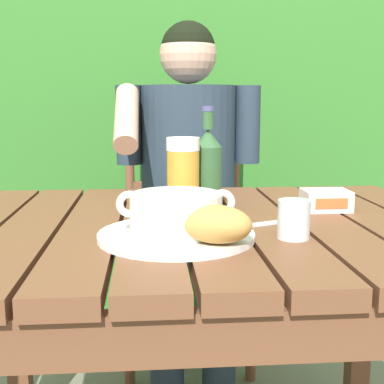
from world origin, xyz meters
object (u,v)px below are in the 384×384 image
object	(u,v)px
beer_bottle	(208,168)
chair_near_diner	(185,232)
table_knife	(245,226)
person_eating	(188,175)
butter_tub	(326,200)
serving_plate	(176,235)
water_glass_small	(294,219)
bread_roll	(216,224)
beer_glass	(183,176)
soup_bowl	(176,212)

from	to	relation	value
beer_bottle	chair_near_diner	bearing A→B (deg)	90.15
table_knife	beer_bottle	bearing A→B (deg)	106.52
person_eating	butter_tub	size ratio (longest dim) A/B	11.52
chair_near_diner	butter_tub	size ratio (longest dim) A/B	8.85
serving_plate	butter_tub	size ratio (longest dim) A/B	2.75
water_glass_small	table_knife	bearing A→B (deg)	130.42
butter_tub	table_knife	bearing A→B (deg)	-145.13
butter_tub	beer_bottle	bearing A→B (deg)	172.77
beer_bottle	table_knife	distance (m)	0.22
beer_bottle	table_knife	size ratio (longest dim) A/B	1.73
serving_plate	bread_roll	bearing A→B (deg)	-49.40
beer_glass	butter_tub	distance (m)	0.34
person_eating	table_knife	size ratio (longest dim) A/B	8.85
beer_glass	table_knife	distance (m)	0.20
serving_plate	soup_bowl	distance (m)	0.04
beer_glass	water_glass_small	distance (m)	0.30
soup_bowl	bread_roll	xyz separation A→B (m)	(0.07, -0.08, -0.01)
butter_tub	table_knife	world-z (taller)	butter_tub
chair_near_diner	butter_tub	distance (m)	0.86
beer_glass	beer_bottle	size ratio (longest dim) A/B	0.72
serving_plate	water_glass_small	size ratio (longest dim) A/B	4.02
person_eating	beer_bottle	xyz separation A→B (m)	(0.00, -0.54, 0.10)
person_eating	serving_plate	size ratio (longest dim) A/B	4.19
serving_plate	soup_bowl	world-z (taller)	soup_bowl
beer_glass	water_glass_small	xyz separation A→B (m)	(0.19, -0.23, -0.05)
soup_bowl	table_knife	xyz separation A→B (m)	(0.14, 0.07, -0.05)
chair_near_diner	bread_roll	size ratio (longest dim) A/B	6.08
soup_bowl	bread_roll	distance (m)	0.10
person_eating	soup_bowl	bearing A→B (deg)	-95.93
chair_near_diner	beer_glass	xyz separation A→B (m)	(-0.06, -0.78, 0.33)
person_eating	soup_bowl	world-z (taller)	person_eating
water_glass_small	chair_near_diner	bearing A→B (deg)	97.48
person_eating	bread_roll	size ratio (longest dim) A/B	7.91
beer_glass	table_knife	world-z (taller)	beer_glass
serving_plate	beer_bottle	size ratio (longest dim) A/B	1.22
table_knife	bread_roll	bearing A→B (deg)	-117.74
beer_bottle	water_glass_small	distance (m)	0.31
water_glass_small	butter_tub	size ratio (longest dim) A/B	0.68
beer_bottle	butter_tub	size ratio (longest dim) A/B	2.25
beer_glass	bread_roll	bearing A→B (deg)	-82.43
beer_glass	serving_plate	bearing A→B (deg)	-97.26
chair_near_diner	soup_bowl	world-z (taller)	chair_near_diner
serving_plate	butter_tub	bearing A→B (deg)	31.80
soup_bowl	beer_glass	bearing A→B (deg)	82.74
chair_near_diner	butter_tub	xyz separation A→B (m)	(0.28, -0.77, 0.27)
soup_bowl	beer_glass	size ratio (longest dim) A/B	1.28
serving_plate	table_knife	world-z (taller)	serving_plate
serving_plate	bread_roll	xyz separation A→B (m)	(0.07, -0.08, 0.04)
serving_plate	bread_roll	size ratio (longest dim) A/B	1.89
beer_bottle	water_glass_small	world-z (taller)	beer_bottle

